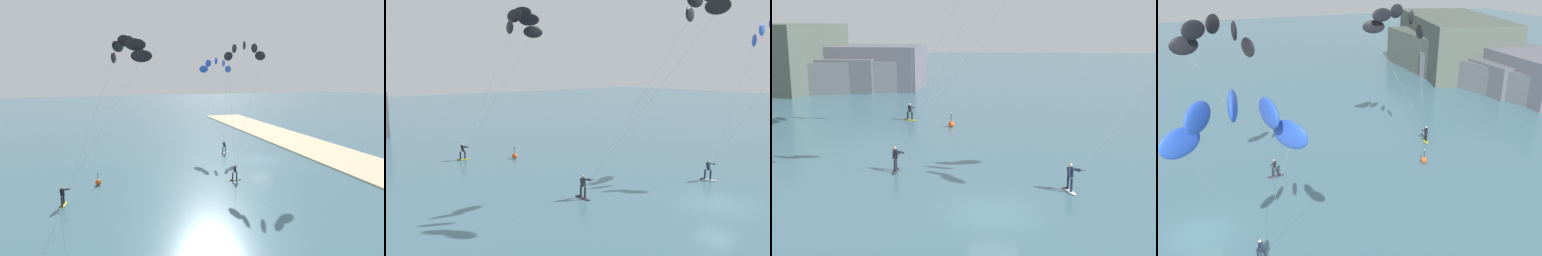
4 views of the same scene
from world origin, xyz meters
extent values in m
plane|color=#426B7A|center=(0.00, 0.00, 0.00)|extent=(240.00, 240.00, 0.00)
cube|color=beige|center=(0.00, -10.29, 0.08)|extent=(80.00, 8.80, 0.16)
ellipsoid|color=white|center=(4.35, 3.45, 0.04)|extent=(0.80, 1.54, 0.08)
cube|color=black|center=(4.22, 3.84, 0.09)|extent=(0.36, 0.35, 0.02)
cylinder|color=#192338|center=(4.41, 3.24, 0.47)|extent=(0.14, 0.14, 0.78)
cylinder|color=#192338|center=(4.28, 3.66, 0.47)|extent=(0.14, 0.14, 0.78)
cube|color=#192338|center=(4.35, 3.45, 1.16)|extent=(0.38, 0.40, 0.63)
sphere|color=beige|center=(4.35, 3.45, 1.58)|extent=(0.20, 0.20, 0.20)
cylinder|color=black|center=(4.89, 3.35, 1.31)|extent=(0.55, 0.13, 0.03)
cylinder|color=#192338|center=(4.64, 3.51, 1.34)|extent=(0.61, 0.21, 0.15)
cylinder|color=#192338|center=(4.60, 3.29, 1.34)|extent=(0.56, 0.40, 0.15)
ellipsoid|color=blue|center=(11.15, 0.28, 11.47)|extent=(1.21, 1.55, 1.10)
ellipsoid|color=blue|center=(11.28, 0.97, 12.37)|extent=(1.57, 1.17, 1.10)
ellipsoid|color=blue|center=(11.49, 2.16, 12.72)|extent=(1.69, 0.61, 1.10)
ellipsoid|color=blue|center=(11.70, 3.35, 12.37)|extent=(1.69, 0.67, 1.10)
ellipsoid|color=blue|center=(11.83, 4.04, 11.47)|extent=(1.55, 1.21, 1.10)
cylinder|color=#B2B2B7|center=(8.02, 1.81, 6.24)|extent=(6.28, 3.09, 9.87)
cylinder|color=#B2B2B7|center=(8.36, 3.70, 6.24)|extent=(6.96, 0.71, 9.87)
ellipsoid|color=#333338|center=(-6.31, 6.56, 0.04)|extent=(0.37, 1.50, 0.08)
cube|color=black|center=(-6.31, 6.97, 0.09)|extent=(0.29, 0.28, 0.02)
cylinder|color=black|center=(-6.31, 6.34, 0.47)|extent=(0.14, 0.14, 0.78)
cylinder|color=black|center=(-6.31, 6.78, 0.47)|extent=(0.14, 0.14, 0.78)
cube|color=black|center=(-6.31, 6.56, 1.16)|extent=(0.30, 0.32, 0.63)
sphere|color=tan|center=(-6.31, 6.56, 1.58)|extent=(0.20, 0.20, 0.20)
cylinder|color=black|center=(-5.83, 6.29, 1.31)|extent=(0.49, 0.30, 0.03)
cylinder|color=black|center=(-6.02, 6.52, 1.34)|extent=(0.61, 0.17, 0.15)
cylinder|color=black|center=(-6.13, 6.33, 1.34)|extent=(0.45, 0.53, 0.15)
ellipsoid|color=black|center=(0.03, 0.77, 12.93)|extent=(0.76, 1.70, 1.10)
ellipsoid|color=black|center=(0.38, 1.39, 13.83)|extent=(1.28, 1.51, 1.10)
ellipsoid|color=black|center=(0.98, 2.45, 14.18)|extent=(1.61, 1.10, 1.10)
ellipsoid|color=black|center=(1.57, 3.50, 13.83)|extent=(1.70, 0.52, 1.10)
ellipsoid|color=black|center=(1.92, 4.12, 12.93)|extent=(1.70, 0.76, 1.10)
cylinder|color=#B2B2B7|center=(-2.90, 3.53, 6.97)|extent=(5.88, 5.54, 11.33)
cylinder|color=#B2B2B7|center=(-1.96, 5.21, 6.97)|extent=(7.77, 2.19, 11.33)
ellipsoid|color=yellow|center=(-8.12, 22.84, 0.04)|extent=(1.54, 0.69, 0.08)
cube|color=black|center=(-8.53, 22.93, 0.09)|extent=(0.34, 0.34, 0.02)
cylinder|color=black|center=(-7.91, 22.79, 0.47)|extent=(0.14, 0.14, 0.78)
cylinder|color=black|center=(-8.34, 22.89, 0.47)|extent=(0.14, 0.14, 0.78)
cube|color=black|center=(-8.12, 22.84, 1.16)|extent=(0.38, 0.36, 0.63)
sphere|color=beige|center=(-8.12, 22.84, 1.58)|extent=(0.20, 0.20, 0.20)
cylinder|color=black|center=(-7.84, 22.37, 1.31)|extent=(0.31, 0.49, 0.03)
cylinder|color=black|center=(-7.89, 22.66, 1.34)|extent=(0.53, 0.44, 0.15)
cylinder|color=black|center=(-8.08, 22.55, 1.34)|extent=(0.18, 0.61, 0.15)
ellipsoid|color=black|center=(-6.47, 15.80, 12.37)|extent=(0.78, 1.92, 1.10)
ellipsoid|color=black|center=(-5.78, 16.21, 13.39)|extent=(0.59, 1.92, 1.10)
ellipsoid|color=black|center=(-4.60, 16.92, 13.79)|extent=(1.25, 1.79, 1.10)
ellipsoid|color=black|center=(-3.42, 17.62, 13.39)|extent=(1.71, 1.39, 1.10)
ellipsoid|color=black|center=(-2.72, 18.03, 12.37)|extent=(1.92, 0.78, 1.10)
cylinder|color=#B2B2B7|center=(-7.16, 19.08, 6.69)|extent=(1.39, 6.58, 10.76)
cylinder|color=#B2B2B7|center=(-5.28, 20.20, 6.69)|extent=(5.14, 4.35, 10.76)
sphere|color=#EA5119|center=(-3.86, 20.06, 0.28)|extent=(0.56, 0.56, 0.56)
cylinder|color=#262628|center=(-3.86, 20.06, 0.91)|extent=(0.06, 0.06, 0.70)
sphere|color=#F2F2CC|center=(-3.86, 20.06, 1.32)|extent=(0.12, 0.12, 0.12)
camera|label=1|loc=(-34.54, 19.26, 10.90)|focal=29.13mm
camera|label=2|loc=(-22.97, -13.00, 8.96)|focal=35.84mm
camera|label=3|loc=(-0.06, -23.53, 9.67)|focal=46.07mm
camera|label=4|loc=(25.45, 1.01, 17.28)|focal=38.20mm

